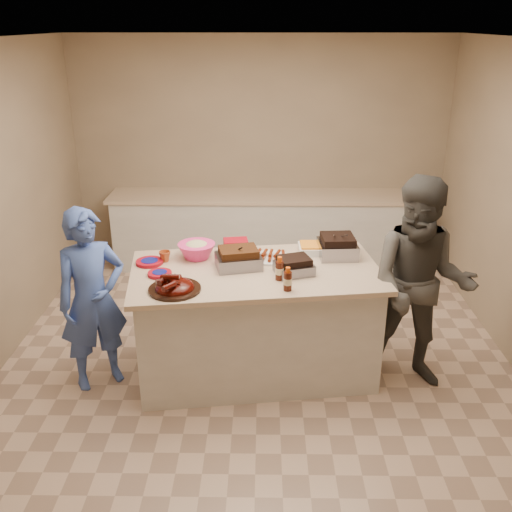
{
  "coord_description": "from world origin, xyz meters",
  "views": [
    {
      "loc": [
        0.05,
        -4.38,
        2.83
      ],
      "look_at": [
        -0.01,
        -0.1,
        1.05
      ],
      "focal_mm": 40.0,
      "sensor_mm": 36.0,
      "label": 1
    }
  ],
  "objects_px": {
    "rib_platter": "(175,290)",
    "roasting_pan": "(337,256)",
    "bbq_bottle_a": "(287,290)",
    "guest_gray": "(409,379)",
    "plastic_cup": "(165,261)",
    "coleslaw_bowl": "(197,258)",
    "guest_blue": "(102,380)",
    "island": "(256,369)",
    "mustard_bottle": "(235,258)",
    "bbq_bottle_b": "(279,280)"
  },
  "relations": [
    {
      "from": "roasting_pan",
      "to": "mustard_bottle",
      "type": "distance_m",
      "value": 0.87
    },
    {
      "from": "rib_platter",
      "to": "mustard_bottle",
      "type": "bearing_deg",
      "value": 56.38
    },
    {
      "from": "island",
      "to": "guest_gray",
      "type": "xyz_separation_m",
      "value": [
        1.3,
        -0.13,
        0.0
      ]
    },
    {
      "from": "guest_blue",
      "to": "guest_gray",
      "type": "bearing_deg",
      "value": -31.1
    },
    {
      "from": "rib_platter",
      "to": "mustard_bottle",
      "type": "xyz_separation_m",
      "value": [
        0.42,
        0.64,
        0.0
      ]
    },
    {
      "from": "coleslaw_bowl",
      "to": "mustard_bottle",
      "type": "bearing_deg",
      "value": 0.14
    },
    {
      "from": "roasting_pan",
      "to": "mustard_bottle",
      "type": "height_order",
      "value": "roasting_pan"
    },
    {
      "from": "rib_platter",
      "to": "guest_gray",
      "type": "distance_m",
      "value": 2.15
    },
    {
      "from": "plastic_cup",
      "to": "bbq_bottle_a",
      "type": "bearing_deg",
      "value": -28.07
    },
    {
      "from": "guest_blue",
      "to": "island",
      "type": "bearing_deg",
      "value": -24.48
    },
    {
      "from": "island",
      "to": "rib_platter",
      "type": "bearing_deg",
      "value": -154.87
    },
    {
      "from": "island",
      "to": "bbq_bottle_a",
      "type": "relative_size",
      "value": 10.83
    },
    {
      "from": "coleslaw_bowl",
      "to": "mustard_bottle",
      "type": "xyz_separation_m",
      "value": [
        0.33,
        0.0,
        0.0
      ]
    },
    {
      "from": "plastic_cup",
      "to": "guest_blue",
      "type": "relative_size",
      "value": 0.06
    },
    {
      "from": "island",
      "to": "plastic_cup",
      "type": "distance_m",
      "value": 1.23
    },
    {
      "from": "bbq_bottle_b",
      "to": "guest_blue",
      "type": "distance_m",
      "value": 1.77
    },
    {
      "from": "island",
      "to": "bbq_bottle_b",
      "type": "xyz_separation_m",
      "value": [
        0.19,
        -0.19,
        0.95
      ]
    },
    {
      "from": "roasting_pan",
      "to": "plastic_cup",
      "type": "height_order",
      "value": "roasting_pan"
    },
    {
      "from": "mustard_bottle",
      "to": "plastic_cup",
      "type": "height_order",
      "value": "mustard_bottle"
    },
    {
      "from": "coleslaw_bowl",
      "to": "mustard_bottle",
      "type": "relative_size",
      "value": 2.73
    },
    {
      "from": "roasting_pan",
      "to": "coleslaw_bowl",
      "type": "distance_m",
      "value": 1.2
    },
    {
      "from": "roasting_pan",
      "to": "plastic_cup",
      "type": "xyz_separation_m",
      "value": [
        -1.46,
        -0.14,
        0.0
      ]
    },
    {
      "from": "mustard_bottle",
      "to": "guest_gray",
      "type": "bearing_deg",
      "value": -14.1
    },
    {
      "from": "island",
      "to": "guest_blue",
      "type": "height_order",
      "value": "island"
    },
    {
      "from": "guest_gray",
      "to": "plastic_cup",
      "type": "bearing_deg",
      "value": -172.18
    },
    {
      "from": "bbq_bottle_b",
      "to": "guest_blue",
      "type": "bearing_deg",
      "value": 179.62
    },
    {
      "from": "bbq_bottle_b",
      "to": "roasting_pan",
      "type": "bearing_deg",
      "value": 44.09
    },
    {
      "from": "island",
      "to": "roasting_pan",
      "type": "height_order",
      "value": "roasting_pan"
    },
    {
      "from": "coleslaw_bowl",
      "to": "plastic_cup",
      "type": "relative_size",
      "value": 3.27
    },
    {
      "from": "roasting_pan",
      "to": "guest_blue",
      "type": "bearing_deg",
      "value": -170.42
    },
    {
      "from": "bbq_bottle_a",
      "to": "guest_gray",
      "type": "xyz_separation_m",
      "value": [
        1.06,
        0.25,
        -0.95
      ]
    },
    {
      "from": "bbq_bottle_a",
      "to": "mustard_bottle",
      "type": "xyz_separation_m",
      "value": [
        -0.42,
        0.62,
        0.0
      ]
    },
    {
      "from": "coleslaw_bowl",
      "to": "guest_blue",
      "type": "xyz_separation_m",
      "value": [
        -0.8,
        -0.43,
        -0.95
      ]
    },
    {
      "from": "plastic_cup",
      "to": "guest_blue",
      "type": "xyz_separation_m",
      "value": [
        -0.54,
        -0.34,
        -0.95
      ]
    },
    {
      "from": "guest_blue",
      "to": "coleslaw_bowl",
      "type": "bearing_deg",
      "value": -4.21
    },
    {
      "from": "roasting_pan",
      "to": "bbq_bottle_b",
      "type": "height_order",
      "value": "bbq_bottle_b"
    },
    {
      "from": "roasting_pan",
      "to": "guest_gray",
      "type": "height_order",
      "value": "roasting_pan"
    },
    {
      "from": "bbq_bottle_a",
      "to": "plastic_cup",
      "type": "distance_m",
      "value": 1.14
    },
    {
      "from": "rib_platter",
      "to": "roasting_pan",
      "type": "relative_size",
      "value": 1.25
    },
    {
      "from": "island",
      "to": "mustard_bottle",
      "type": "bearing_deg",
      "value": 118.23
    },
    {
      "from": "guest_gray",
      "to": "mustard_bottle",
      "type": "bearing_deg",
      "value": -178.36
    },
    {
      "from": "bbq_bottle_b",
      "to": "guest_gray",
      "type": "xyz_separation_m",
      "value": [
        1.12,
        0.06,
        -0.95
      ]
    },
    {
      "from": "roasting_pan",
      "to": "mustard_bottle",
      "type": "relative_size",
      "value": 2.72
    },
    {
      "from": "roasting_pan",
      "to": "plastic_cup",
      "type": "bearing_deg",
      "value": -178.49
    },
    {
      "from": "mustard_bottle",
      "to": "guest_gray",
      "type": "height_order",
      "value": "mustard_bottle"
    },
    {
      "from": "bbq_bottle_a",
      "to": "coleslaw_bowl",
      "type": "bearing_deg",
      "value": 140.33
    },
    {
      "from": "rib_platter",
      "to": "roasting_pan",
      "type": "bearing_deg",
      "value": 28.1
    },
    {
      "from": "guest_gray",
      "to": "rib_platter",
      "type": "bearing_deg",
      "value": -156.36
    },
    {
      "from": "island",
      "to": "guest_blue",
      "type": "bearing_deg",
      "value": -179.94
    },
    {
      "from": "coleslaw_bowl",
      "to": "bbq_bottle_a",
      "type": "distance_m",
      "value": 0.97
    }
  ]
}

